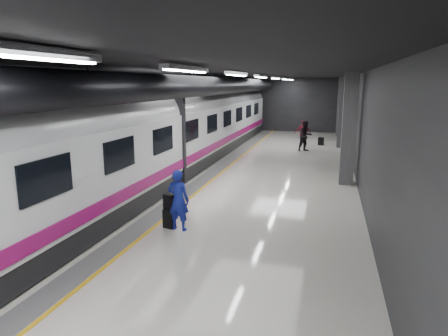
% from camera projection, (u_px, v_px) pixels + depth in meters
% --- Properties ---
extents(ground, '(40.00, 40.00, 0.00)m').
position_uv_depth(ground, '(227.00, 188.00, 15.77)').
color(ground, silver).
rests_on(ground, ground).
extents(platform_hall, '(10.02, 40.02, 4.51)m').
position_uv_depth(platform_hall, '(226.00, 97.00, 16.01)').
color(platform_hall, black).
rests_on(platform_hall, ground).
extents(train, '(3.05, 38.00, 4.05)m').
position_uv_depth(train, '(150.00, 134.00, 16.15)').
color(train, black).
rests_on(train, ground).
extents(traveler_main, '(0.67, 0.48, 1.74)m').
position_uv_depth(traveler_main, '(178.00, 200.00, 11.15)').
color(traveler_main, '#1738AD').
rests_on(traveler_main, ground).
extents(suitcase_main, '(0.37, 0.29, 0.54)m').
position_uv_depth(suitcase_main, '(169.00, 219.00, 11.42)').
color(suitcase_main, black).
rests_on(suitcase_main, ground).
extents(shoulder_bag, '(0.37, 0.28, 0.44)m').
position_uv_depth(shoulder_bag, '(169.00, 202.00, 11.35)').
color(shoulder_bag, black).
rests_on(shoulder_bag, suitcase_main).
extents(traveler_far_a, '(1.14, 1.11, 1.85)m').
position_uv_depth(traveler_far_a, '(306.00, 136.00, 24.31)').
color(traveler_far_a, black).
rests_on(traveler_far_a, ground).
extents(traveler_far_b, '(1.02, 0.45, 1.72)m').
position_uv_depth(traveler_far_b, '(303.00, 133.00, 26.23)').
color(traveler_far_b, maroon).
rests_on(traveler_far_b, ground).
extents(suitcase_far, '(0.40, 0.30, 0.52)m').
position_uv_depth(suitcase_far, '(321.00, 141.00, 26.76)').
color(suitcase_far, black).
rests_on(suitcase_far, ground).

